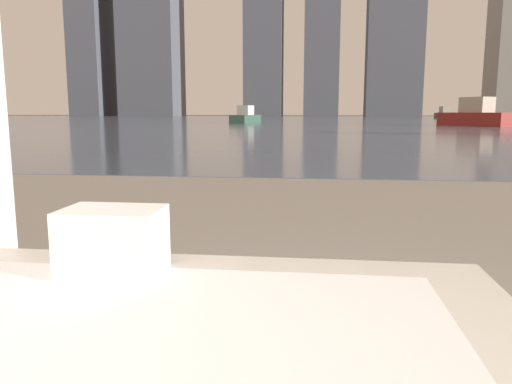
% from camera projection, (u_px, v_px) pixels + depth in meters
% --- Properties ---
extents(towel_stack, '(0.24, 0.16, 0.16)m').
position_uv_depth(towel_stack, '(113.00, 241.00, 1.21)').
color(towel_stack, white).
rests_on(towel_stack, bathtub).
extents(harbor_water, '(180.00, 110.00, 0.01)m').
position_uv_depth(harbor_water, '(313.00, 120.00, 61.19)').
color(harbor_water, slate).
rests_on(harbor_water, ground_plane).
extents(harbor_boat_0, '(2.07, 4.84, 1.76)m').
position_uv_depth(harbor_boat_0, '(445.00, 114.00, 73.94)').
color(harbor_boat_0, '#4C4C51').
rests_on(harbor_boat_0, harbor_water).
extents(harbor_boat_1, '(4.42, 5.32, 1.96)m').
position_uv_depth(harbor_boat_1, '(476.00, 116.00, 34.12)').
color(harbor_boat_1, maroon).
rests_on(harbor_boat_1, harbor_water).
extents(harbor_boat_2, '(2.26, 4.21, 1.50)m').
position_uv_depth(harbor_boat_2, '(246.00, 117.00, 42.39)').
color(harbor_boat_2, '#335647').
rests_on(harbor_boat_2, harbor_water).
extents(skyline_tower_3, '(7.79, 8.48, 51.47)m').
position_uv_depth(skyline_tower_3, '(323.00, 0.00, 111.84)').
color(skyline_tower_3, '#4C515B').
rests_on(skyline_tower_3, ground_plane).
extents(skyline_tower_4, '(12.31, 6.19, 41.15)m').
position_uv_depth(skyline_tower_4, '(396.00, 23.00, 110.77)').
color(skyline_tower_4, '#4C515B').
rests_on(skyline_tower_4, ground_plane).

